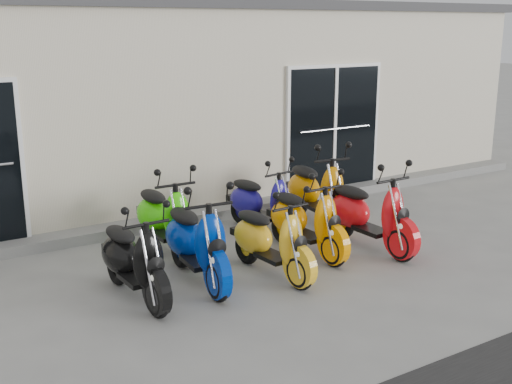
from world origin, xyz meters
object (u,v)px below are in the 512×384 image
at_px(scooter_front_blue, 196,230).
at_px(scooter_front_orange_a, 271,230).
at_px(scooter_back_blue, 262,194).
at_px(scooter_front_black, 133,248).
at_px(scooter_back_yellow, 317,182).
at_px(scooter_front_red, 370,203).
at_px(scooter_back_green, 164,208).
at_px(scooter_front_orange_b, 306,210).

height_order(scooter_front_blue, scooter_front_orange_a, scooter_front_blue).
bearing_deg(scooter_front_blue, scooter_back_blue, 40.58).
distance_m(scooter_front_black, scooter_front_orange_a, 1.67).
bearing_deg(scooter_back_yellow, scooter_front_orange_a, -134.26).
height_order(scooter_back_blue, scooter_back_yellow, scooter_back_yellow).
xyz_separation_m(scooter_front_black, scooter_front_orange_a, (1.66, -0.21, -0.02)).
bearing_deg(scooter_front_red, scooter_front_orange_a, -178.16).
bearing_deg(scooter_back_blue, scooter_front_orange_a, -127.41).
distance_m(scooter_front_black, scooter_back_green, 1.51).
bearing_deg(scooter_back_yellow, scooter_front_orange_b, -125.94).
xyz_separation_m(scooter_front_black, scooter_back_yellow, (3.40, 1.15, 0.07)).
bearing_deg(scooter_front_blue, scooter_front_red, 0.90).
bearing_deg(scooter_front_blue, scooter_front_orange_b, 8.64).
bearing_deg(scooter_front_blue, scooter_front_orange_a, -13.02).
bearing_deg(scooter_front_red, scooter_back_green, 149.78).
xyz_separation_m(scooter_front_black, scooter_front_red, (3.32, -0.12, 0.04)).
relative_size(scooter_front_black, scooter_front_blue, 0.93).
distance_m(scooter_front_orange_b, scooter_back_green, 1.87).
bearing_deg(scooter_front_orange_b, scooter_front_red, -20.53).
xyz_separation_m(scooter_front_blue, scooter_back_yellow, (2.60, 1.09, 0.02)).
bearing_deg(scooter_front_black, scooter_back_yellow, 16.64).
bearing_deg(scooter_back_yellow, scooter_front_blue, -149.69).
distance_m(scooter_front_orange_a, scooter_front_red, 1.66).
bearing_deg(scooter_back_green, scooter_front_orange_a, -61.28).
relative_size(scooter_back_blue, scooter_back_yellow, 0.87).
height_order(scooter_front_orange_b, scooter_back_yellow, scooter_back_yellow).
relative_size(scooter_front_black, scooter_back_blue, 1.03).
distance_m(scooter_back_green, scooter_back_blue, 1.58).
bearing_deg(scooter_front_orange_b, scooter_front_black, -177.98).
height_order(scooter_front_orange_b, scooter_front_red, scooter_front_red).
distance_m(scooter_front_orange_b, scooter_back_yellow, 1.36).
height_order(scooter_back_green, scooter_back_yellow, scooter_back_yellow).
relative_size(scooter_front_orange_b, scooter_front_red, 0.94).
bearing_deg(scooter_front_blue, scooter_back_green, 89.64).
bearing_deg(scooter_back_yellow, scooter_back_blue, -179.51).
distance_m(scooter_front_orange_b, scooter_front_red, 0.90).
bearing_deg(scooter_back_blue, scooter_front_blue, -152.75).
distance_m(scooter_front_red, scooter_back_blue, 1.62).
xyz_separation_m(scooter_front_orange_b, scooter_back_green, (-1.56, 1.03, 0.02)).
distance_m(scooter_front_black, scooter_front_orange_b, 2.47).
bearing_deg(scooter_front_black, scooter_front_orange_a, -9.45).
distance_m(scooter_front_black, scooter_front_red, 3.32).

